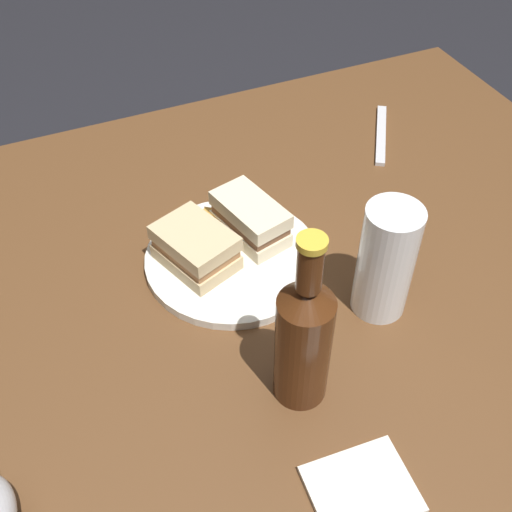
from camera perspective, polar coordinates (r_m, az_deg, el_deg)
The scene contains 12 objects.
ground_plane at distance 1.51m, azimuth 1.37°, elevation -21.31°, with size 6.00×6.00×0.00m, color black.
dining_table at distance 1.18m, azimuth 1.68°, elevation -14.25°, with size 1.21×0.98×0.73m, color brown.
plate at distance 0.91m, azimuth -2.13°, elevation -0.24°, with size 0.25×0.25×0.01m, color silver.
sandwich_half_left at distance 0.91m, azimuth -0.51°, elevation 3.37°, with size 0.09×0.13×0.06m.
sandwich_half_right at distance 0.87m, azimuth -5.49°, elevation 0.76°, with size 0.11×0.13×0.06m.
potato_wedge_front at distance 0.95m, azimuth -2.31°, elevation 3.71°, with size 0.04×0.02×0.02m, color #B77F33.
potato_wedge_middle at distance 0.94m, azimuth -2.69°, elevation 3.33°, with size 0.05×0.02×0.02m, color #AD702D.
potato_wedge_back at distance 0.94m, azimuth -4.40°, elevation 3.29°, with size 0.04×0.02×0.02m, color gold.
pint_glass at distance 0.82m, azimuth 11.57°, elevation -1.04°, with size 0.07×0.07×0.17m.
cider_bottle at distance 0.70m, azimuth 4.34°, elevation -7.41°, with size 0.06×0.06×0.25m.
napkin at distance 0.72m, azimuth 9.52°, elevation -20.11°, with size 0.11×0.09×0.01m, color silver.
fork at distance 1.17m, azimuth 11.25°, elevation 10.74°, with size 0.18×0.02×0.01m, color silver.
Camera 1 is at (-0.27, -0.54, 1.38)m, focal length 44.17 mm.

